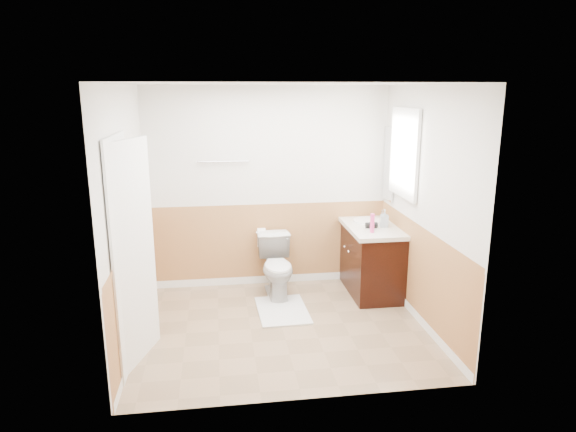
{
  "coord_description": "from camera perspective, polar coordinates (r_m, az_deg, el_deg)",
  "views": [
    {
      "loc": [
        -0.63,
        -4.89,
        2.46
      ],
      "look_at": [
        0.1,
        0.25,
        1.15
      ],
      "focal_mm": 31.69,
      "sensor_mm": 36.0,
      "label": 1
    }
  ],
  "objects": [
    {
      "name": "lotion_bottle",
      "position": [
        5.88,
        9.44,
        -0.8
      ],
      "size": [
        0.05,
        0.05,
        0.22
      ],
      "primitive_type": "cylinder",
      "color": "#E73B8A",
      "rests_on": "countertop"
    },
    {
      "name": "hair_dryer_handle",
      "position": [
        6.09,
        9.04,
        -1.29
      ],
      "size": [
        0.03,
        0.03,
        0.07
      ],
      "primitive_type": "cylinder",
      "color": "black",
      "rests_on": "countertop"
    },
    {
      "name": "bath_mat",
      "position": [
        5.86,
        -0.63,
        -10.53
      ],
      "size": [
        0.57,
        0.82,
        0.02
      ],
      "primitive_type": "cube",
      "rotation": [
        0.0,
        0.0,
        0.03
      ],
      "color": "silver",
      "rests_on": "floor"
    },
    {
      "name": "window_glass",
      "position": [
        5.91,
        13.05,
        6.91
      ],
      "size": [
        0.01,
        0.7,
        0.9
      ],
      "primitive_type": "cube",
      "color": "white",
      "rests_on": "wall_right"
    },
    {
      "name": "wall_front",
      "position": [
        3.84,
        1.76,
        -4.21
      ],
      "size": [
        3.0,
        0.0,
        3.0
      ],
      "primitive_type": "plane",
      "rotation": [
        -1.57,
        0.0,
        0.0
      ],
      "color": "silver",
      "rests_on": "floor"
    },
    {
      "name": "wall_right",
      "position": [
        5.47,
        15.07,
        0.88
      ],
      "size": [
        0.0,
        3.0,
        3.0
      ],
      "primitive_type": "plane",
      "rotation": [
        1.57,
        0.0,
        -1.57
      ],
      "color": "silver",
      "rests_on": "floor"
    },
    {
      "name": "hair_dryer_body",
      "position": [
        6.09,
        9.34,
        -1.02
      ],
      "size": [
        0.14,
        0.07,
        0.07
      ],
      "primitive_type": "cylinder",
      "rotation": [
        0.0,
        1.57,
        0.0
      ],
      "color": "black",
      "rests_on": "countertop"
    },
    {
      "name": "vanity_knob_right",
      "position": [
        6.35,
        6.38,
        -3.43
      ],
      "size": [
        0.03,
        0.03,
        0.03
      ],
      "primitive_type": "sphere",
      "color": "silver",
      "rests_on": "vanity_cabinet"
    },
    {
      "name": "tp_sheet",
      "position": [
        6.42,
        -2.99,
        -2.8
      ],
      "size": [
        0.1,
        0.01,
        0.16
      ],
      "primitive_type": "cube",
      "color": "white",
      "rests_on": "tp_roll"
    },
    {
      "name": "window_frame",
      "position": [
        5.91,
        12.9,
        6.91
      ],
      "size": [
        0.04,
        0.8,
        1.0
      ],
      "primitive_type": "cube",
      "color": "white",
      "rests_on": "wall_right"
    },
    {
      "name": "soap_dispenser",
      "position": [
        6.16,
        10.76,
        -0.24
      ],
      "size": [
        0.11,
        0.11,
        0.21
      ],
      "primitive_type": "imported",
      "rotation": [
        0.0,
        0.0,
        -0.22
      ],
      "color": "#949EA6",
      "rests_on": "countertop"
    },
    {
      "name": "tp_roll",
      "position": [
        6.39,
        -3.01,
        -1.85
      ],
      "size": [
        0.1,
        0.11,
        0.11
      ],
      "primitive_type": "cylinder",
      "rotation": [
        0.0,
        1.57,
        0.0
      ],
      "color": "white",
      "rests_on": "tp_holder_bar"
    },
    {
      "name": "sink_basin",
      "position": [
        6.39,
        8.96,
        -0.51
      ],
      "size": [
        0.36,
        0.36,
        0.02
      ],
      "primitive_type": "cylinder",
      "color": "white",
      "rests_on": "countertop"
    },
    {
      "name": "toilet",
      "position": [
        6.17,
        -1.22,
        -5.71
      ],
      "size": [
        0.43,
        0.73,
        0.73
      ],
      "primitive_type": "imported",
      "rotation": [
        0.0,
        0.0,
        0.03
      ],
      "color": "silver",
      "rests_on": "floor"
    },
    {
      "name": "ceiling",
      "position": [
        4.93,
        -0.77,
        14.63
      ],
      "size": [
        3.0,
        3.0,
        0.0
      ],
      "primitive_type": "plane",
      "rotation": [
        3.14,
        0.0,
        0.0
      ],
      "color": "white",
      "rests_on": "floor"
    },
    {
      "name": "tp_holder_bar",
      "position": [
        6.39,
        -3.01,
        -1.85
      ],
      "size": [
        0.14,
        0.02,
        0.02
      ],
      "primitive_type": "cylinder",
      "rotation": [
        0.0,
        1.57,
        0.0
      ],
      "color": "silver",
      "rests_on": "wall_back"
    },
    {
      "name": "towel_bar",
      "position": [
        6.2,
        -7.3,
        6.07
      ],
      "size": [
        0.62,
        0.02,
        0.02
      ],
      "primitive_type": "cylinder",
      "rotation": [
        0.0,
        1.57,
        0.0
      ],
      "color": "silver",
      "rests_on": "wall_back"
    },
    {
      "name": "door_frame",
      "position": [
        4.74,
        -18.02,
        -4.11
      ],
      "size": [
        0.02,
        0.92,
        2.1
      ],
      "primitive_type": "cube",
      "color": "white",
      "rests_on": "wall_left"
    },
    {
      "name": "wainscot_back",
      "position": [
        6.51,
        -2.15,
        -3.37
      ],
      "size": [
        3.0,
        0.0,
        3.0
      ],
      "primitive_type": "plane",
      "rotation": [
        1.57,
        0.0,
        0.0
      ],
      "color": "#BA844A",
      "rests_on": "floor"
    },
    {
      "name": "countertop",
      "position": [
        6.26,
        9.25,
        -1.17
      ],
      "size": [
        0.6,
        1.15,
        0.05
      ],
      "primitive_type": "cube",
      "color": "white",
      "rests_on": "vanity_cabinet"
    },
    {
      "name": "faucet",
      "position": [
        6.43,
        10.51,
        0.06
      ],
      "size": [
        0.02,
        0.02,
        0.14
      ],
      "primitive_type": "cylinder",
      "color": "silver",
      "rests_on": "countertop"
    },
    {
      "name": "wainscot_front",
      "position": [
        4.15,
        1.65,
        -14.04
      ],
      "size": [
        3.0,
        0.0,
        3.0
      ],
      "primitive_type": "plane",
      "rotation": [
        -1.57,
        0.0,
        0.0
      ],
      "color": "#BA844A",
      "rests_on": "floor"
    },
    {
      "name": "floor",
      "position": [
        5.51,
        -0.68,
        -12.36
      ],
      "size": [
        3.0,
        3.0,
        0.0
      ],
      "primitive_type": "plane",
      "color": "#8C7051",
      "rests_on": "ground"
    },
    {
      "name": "door",
      "position": [
        4.73,
        -17.1,
        -4.2
      ],
      "size": [
        0.29,
        0.78,
        2.04
      ],
      "primitive_type": "cube",
      "rotation": [
        0.0,
        0.0,
        -0.31
      ],
      "color": "white",
      "rests_on": "wall_left"
    },
    {
      "name": "vanity_knob_left",
      "position": [
        6.16,
        6.84,
        -3.99
      ],
      "size": [
        0.03,
        0.03,
        0.03
      ],
      "primitive_type": "sphere",
      "color": "silver",
      "rests_on": "vanity_cabinet"
    },
    {
      "name": "wainscot_left",
      "position": [
        5.34,
        -16.91,
        -8.03
      ],
      "size": [
        0.0,
        2.6,
        2.6
      ],
      "primitive_type": "plane",
      "rotation": [
        1.57,
        0.0,
        1.57
      ],
      "color": "#BA844A",
      "rests_on": "floor"
    },
    {
      "name": "vanity_cabinet",
      "position": [
        6.38,
        9.19,
        -4.85
      ],
      "size": [
        0.55,
        1.1,
        0.8
      ],
      "primitive_type": "cube",
      "color": "black",
      "rests_on": "floor"
    },
    {
      "name": "door_knob",
      "position": [
        5.05,
        -15.82,
        -3.78
      ],
      "size": [
        0.06,
        0.06,
        0.06
      ],
      "primitive_type": "sphere",
      "color": "silver",
      "rests_on": "door"
    },
    {
      "name": "wall_back",
      "position": [
        6.34,
        -2.23,
        3.15
      ],
      "size": [
        3.0,
        0.0,
        3.0
      ],
      "primitive_type": "plane",
      "rotation": [
        1.57,
        0.0,
        0.0
      ],
      "color": "silver",
      "rests_on": "floor"
    },
    {
      "name": "wainscot_right",
      "position": [
        5.67,
        14.47,
        -6.51
      ],
      "size": [
        0.0,
        2.6,
        2.6
      ],
      "primitive_type": "plane",
      "rotation": [
        1.57,
        0.0,
        -1.57
      ],
      "color": "#BA844A",
      "rests_on": "floor"
    },
    {
      "name": "wall_left",
      "position": [
        5.11,
        -17.64,
        -0.2
      ],
      "size": [
        0.0,
        3.0,
        3.0
      ],
      "primitive_type": "plane",
      "rotation": [
        1.57,
        0.0,
        1.57
      ],
      "color": "silver",
      "rests_on": "floor"
    },
    {
      "name": "mirror_panel",
      "position": [
        6.41,
        11.24,
        5.73
      ],
      "size": [
        0.02,
        0.35,
        0.9
      ],
      "primitive_type": "cube",
      "color": "silver",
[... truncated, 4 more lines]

